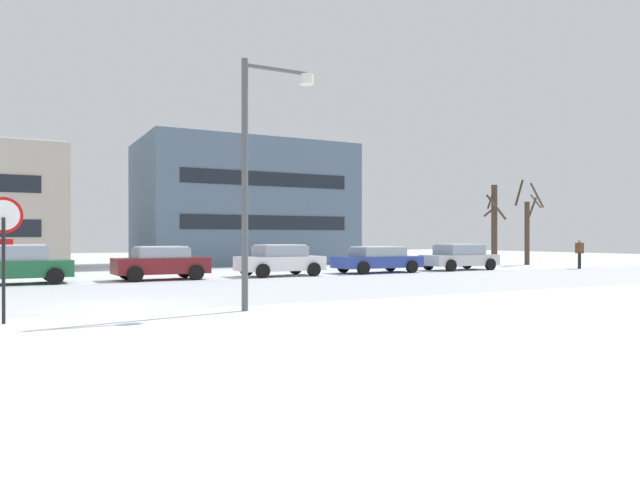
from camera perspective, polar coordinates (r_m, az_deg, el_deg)
ground_plane at (r=16.01m, az=-19.04°, el=-6.18°), size 120.00×120.00×0.00m
road_surface at (r=19.82m, az=-20.70°, el=-4.96°), size 80.00×9.72×0.00m
stop_sign at (r=13.89m, az=-28.03°, el=0.45°), size 0.74×0.19×2.63m
street_lamp at (r=14.85m, az=-6.00°, el=7.80°), size 1.94×0.36×6.14m
parked_car_green at (r=25.68m, az=-27.08°, el=-2.08°), size 4.02×2.22×1.52m
parked_car_maroon at (r=26.18m, az=-14.96°, el=-2.10°), size 3.92×2.05×1.43m
parked_car_white at (r=27.86m, az=-3.85°, el=-1.92°), size 4.02×2.18×1.48m
parked_car_blue at (r=30.58m, az=5.53°, el=-1.83°), size 4.60×2.18×1.35m
parked_car_silver at (r=33.99m, az=13.18°, el=-1.57°), size 4.46×2.16×1.45m
pedestrian_crossing at (r=37.57m, az=23.58°, el=-1.00°), size 0.40×0.42×1.73m
tree_far_left at (r=41.81m, az=19.24°, el=1.29°), size 1.69×1.71×5.73m
tree_far_mid at (r=41.19m, az=16.33°, el=1.54°), size 1.50×1.53×5.31m
building_far_right at (r=42.11m, az=-7.36°, el=3.47°), size 14.01×8.95×8.39m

